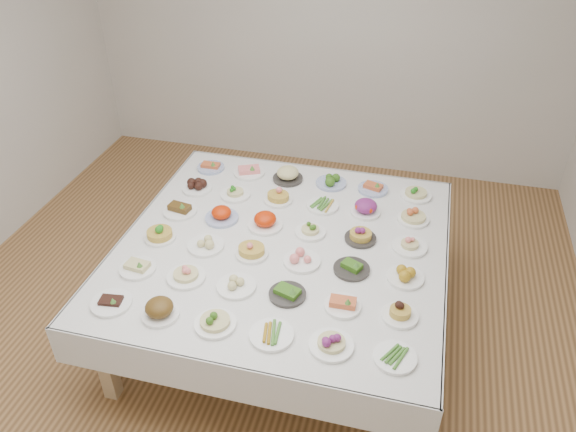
% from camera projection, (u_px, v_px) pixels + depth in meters
% --- Properties ---
extents(room_envelope, '(5.02, 5.02, 2.81)m').
position_uv_depth(room_envelope, '(248.00, 88.00, 3.30)').
color(room_envelope, '#A27443').
rests_on(room_envelope, ground).
extents(display_table, '(2.22, 2.22, 0.75)m').
position_uv_depth(display_table, '(283.00, 251.00, 3.88)').
color(display_table, white).
rests_on(display_table, ground).
extents(dish_0, '(0.24, 0.24, 0.09)m').
position_uv_depth(dish_0, '(111.00, 300.00, 3.33)').
color(dish_0, white).
rests_on(dish_0, display_table).
extents(dish_1, '(0.22, 0.22, 0.13)m').
position_uv_depth(dish_1, '(159.00, 308.00, 3.24)').
color(dish_1, white).
rests_on(dish_1, display_table).
extents(dish_2, '(0.24, 0.24, 0.13)m').
position_uv_depth(dish_2, '(215.00, 318.00, 3.17)').
color(dish_2, white).
rests_on(dish_2, display_table).
extents(dish_3, '(0.25, 0.25, 0.06)m').
position_uv_depth(dish_3, '(271.00, 334.00, 3.13)').
color(dish_3, white).
rests_on(dish_3, display_table).
extents(dish_4, '(0.24, 0.24, 0.14)m').
position_uv_depth(dish_4, '(332.00, 338.00, 3.04)').
color(dish_4, white).
rests_on(dish_4, display_table).
extents(dish_5, '(0.23, 0.23, 0.05)m').
position_uv_depth(dish_5, '(395.00, 356.00, 2.99)').
color(dish_5, white).
rests_on(dish_5, display_table).
extents(dish_6, '(0.23, 0.23, 0.09)m').
position_uv_depth(dish_6, '(137.00, 266.00, 3.59)').
color(dish_6, white).
rests_on(dish_6, display_table).
extents(dish_7, '(0.24, 0.24, 0.13)m').
position_uv_depth(dish_7, '(186.00, 272.00, 3.51)').
color(dish_7, white).
rests_on(dish_7, display_table).
extents(dish_8, '(0.24, 0.24, 0.10)m').
position_uv_depth(dish_8, '(236.00, 283.00, 3.45)').
color(dish_8, white).
rests_on(dish_8, display_table).
extents(dish_9, '(0.22, 0.22, 0.10)m').
position_uv_depth(dish_9, '(287.00, 290.00, 3.39)').
color(dish_9, '#2C2A27').
rests_on(dish_9, display_table).
extents(dish_10, '(0.22, 0.22, 0.09)m').
position_uv_depth(dish_10, '(343.00, 303.00, 3.31)').
color(dish_10, white).
rests_on(dish_10, display_table).
extents(dish_11, '(0.21, 0.21, 0.11)m').
position_uv_depth(dish_11, '(400.00, 311.00, 3.24)').
color(dish_11, white).
rests_on(dish_11, display_table).
extents(dish_12, '(0.21, 0.21, 0.13)m').
position_uv_depth(dish_12, '(159.00, 232.00, 3.85)').
color(dish_12, white).
rests_on(dish_12, display_table).
extents(dish_13, '(0.24, 0.24, 0.10)m').
position_uv_depth(dish_13, '(205.00, 243.00, 3.79)').
color(dish_13, white).
rests_on(dish_13, display_table).
extents(dish_14, '(0.22, 0.22, 0.13)m').
position_uv_depth(dish_14, '(251.00, 248.00, 3.71)').
color(dish_14, white).
rests_on(dish_14, display_table).
extents(dish_15, '(0.24, 0.24, 0.11)m').
position_uv_depth(dish_15, '(302.00, 257.00, 3.65)').
color(dish_15, white).
rests_on(dish_15, display_table).
extents(dish_16, '(0.23, 0.23, 0.09)m').
position_uv_depth(dish_16, '(352.00, 266.00, 3.59)').
color(dish_16, '#2C2A27').
rests_on(dish_16, display_table).
extents(dish_17, '(0.23, 0.23, 0.11)m').
position_uv_depth(dish_17, '(406.00, 273.00, 3.51)').
color(dish_17, white).
rests_on(dish_17, display_table).
extents(dish_18, '(0.24, 0.24, 0.10)m').
position_uv_depth(dish_18, '(180.00, 208.00, 4.13)').
color(dish_18, white).
rests_on(dish_18, display_table).
extents(dish_19, '(0.24, 0.24, 0.12)m').
position_uv_depth(dish_19, '(221.00, 213.00, 4.05)').
color(dish_19, '#4C66B2').
rests_on(dish_19, display_table).
extents(dish_20, '(0.24, 0.24, 0.13)m').
position_uv_depth(dish_20, '(265.00, 220.00, 3.97)').
color(dish_20, white).
rests_on(dish_20, display_table).
extents(dish_21, '(0.21, 0.21, 0.10)m').
position_uv_depth(dish_21, '(310.00, 229.00, 3.91)').
color(dish_21, white).
rests_on(dish_21, display_table).
extents(dish_22, '(0.22, 0.22, 0.12)m').
position_uv_depth(dish_22, '(361.00, 233.00, 3.85)').
color(dish_22, '#2C2A27').
rests_on(dish_22, display_table).
extents(dish_23, '(0.23, 0.23, 0.11)m').
position_uv_depth(dish_23, '(410.00, 243.00, 3.77)').
color(dish_23, white).
rests_on(dish_23, display_table).
extents(dish_24, '(0.23, 0.23, 0.10)m').
position_uv_depth(dish_24, '(197.00, 185.00, 4.39)').
color(dish_24, white).
rests_on(dish_24, display_table).
extents(dish_25, '(0.23, 0.23, 0.11)m').
position_uv_depth(dish_25, '(235.00, 191.00, 4.31)').
color(dish_25, white).
rests_on(dish_25, display_table).
extents(dish_26, '(0.23, 0.21, 0.14)m').
position_uv_depth(dish_26, '(278.00, 194.00, 4.24)').
color(dish_26, white).
rests_on(dish_26, display_table).
extents(dish_27, '(0.23, 0.23, 0.05)m').
position_uv_depth(dish_27, '(323.00, 205.00, 4.20)').
color(dish_27, white).
rests_on(dish_27, display_table).
extents(dish_28, '(0.24, 0.24, 0.14)m').
position_uv_depth(dish_28, '(366.00, 206.00, 4.11)').
color(dish_28, white).
rests_on(dish_28, display_table).
extents(dish_29, '(0.24, 0.24, 0.13)m').
position_uv_depth(dish_29, '(414.00, 214.00, 4.03)').
color(dish_29, white).
rests_on(dish_29, display_table).
extents(dish_30, '(0.22, 0.22, 0.09)m').
position_uv_depth(dish_30, '(211.00, 165.00, 4.66)').
color(dish_30, '#4C66B2').
rests_on(dish_30, display_table).
extents(dish_31, '(0.25, 0.25, 0.11)m').
position_uv_depth(dish_31, '(249.00, 169.00, 4.59)').
color(dish_31, white).
rests_on(dish_31, display_table).
extents(dish_32, '(0.24, 0.24, 0.13)m').
position_uv_depth(dish_32, '(288.00, 173.00, 4.50)').
color(dish_32, '#2C2A27').
rests_on(dish_32, display_table).
extents(dish_33, '(0.24, 0.24, 0.11)m').
position_uv_depth(dish_33, '(331.00, 179.00, 4.45)').
color(dish_33, '#4C66B2').
rests_on(dish_33, display_table).
extents(dish_34, '(0.23, 0.23, 0.09)m').
position_uv_depth(dish_34, '(373.00, 187.00, 4.39)').
color(dish_34, '#4C66B2').
rests_on(dish_34, display_table).
extents(dish_35, '(0.24, 0.24, 0.13)m').
position_uv_depth(dish_35, '(416.00, 190.00, 4.30)').
color(dish_35, white).
rests_on(dish_35, display_table).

